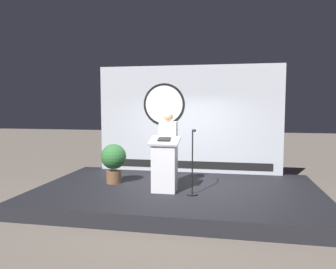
{
  "coord_description": "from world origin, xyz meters",
  "views": [
    {
      "loc": [
        1.17,
        -7.27,
        2.19
      ],
      "look_at": [
        -0.23,
        0.03,
        1.52
      ],
      "focal_mm": 35.01,
      "sensor_mm": 36.0,
      "label": 1
    }
  ],
  "objects_px": {
    "podium": "(165,165)",
    "microphone_stand": "(193,172)",
    "speaker_person": "(168,149)",
    "potted_plant": "(114,160)"
  },
  "relations": [
    {
      "from": "podium",
      "to": "microphone_stand",
      "type": "bearing_deg",
      "value": -8.84
    },
    {
      "from": "podium",
      "to": "speaker_person",
      "type": "xyz_separation_m",
      "value": [
        -0.01,
        0.48,
        0.3
      ]
    },
    {
      "from": "podium",
      "to": "potted_plant",
      "type": "relative_size",
      "value": 1.26
    },
    {
      "from": "microphone_stand",
      "to": "potted_plant",
      "type": "distance_m",
      "value": 2.1
    },
    {
      "from": "speaker_person",
      "to": "microphone_stand",
      "type": "xyz_separation_m",
      "value": [
        0.64,
        -0.58,
        -0.41
      ]
    },
    {
      "from": "speaker_person",
      "to": "podium",
      "type": "bearing_deg",
      "value": -88.96
    },
    {
      "from": "podium",
      "to": "potted_plant",
      "type": "distance_m",
      "value": 1.47
    },
    {
      "from": "podium",
      "to": "potted_plant",
      "type": "xyz_separation_m",
      "value": [
        -1.37,
        0.54,
        -0.01
      ]
    },
    {
      "from": "podium",
      "to": "speaker_person",
      "type": "height_order",
      "value": "speaker_person"
    },
    {
      "from": "potted_plant",
      "to": "speaker_person",
      "type": "bearing_deg",
      "value": -2.55
    }
  ]
}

